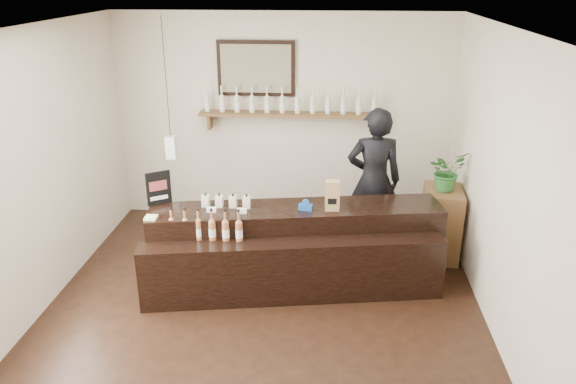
{
  "coord_description": "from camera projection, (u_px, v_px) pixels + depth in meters",
  "views": [
    {
      "loc": [
        0.65,
        -4.86,
        3.26
      ],
      "look_at": [
        0.21,
        0.7,
        1.06
      ],
      "focal_mm": 35.0,
      "sensor_mm": 36.0,
      "label": 1
    }
  ],
  "objects": [
    {
      "name": "tape_dispenser",
      "position": [
        306.0,
        206.0,
        5.97
      ],
      "size": [
        0.15,
        0.08,
        0.12
      ],
      "color": "#174BA2",
      "rests_on": "counter"
    },
    {
      "name": "ground",
      "position": [
        262.0,
        312.0,
        5.75
      ],
      "size": [
        5.0,
        5.0,
        0.0
      ],
      "primitive_type": "plane",
      "color": "black",
      "rests_on": "ground"
    },
    {
      "name": "promo_sign",
      "position": [
        159.0,
        188.0,
        6.06
      ],
      "size": [
        0.24,
        0.16,
        0.38
      ],
      "color": "black",
      "rests_on": "counter"
    },
    {
      "name": "back_wall_decor",
      "position": [
        271.0,
        95.0,
        7.32
      ],
      "size": [
        2.66,
        0.96,
        1.69
      ],
      "color": "brown",
      "rests_on": "ground"
    },
    {
      "name": "paper_bag",
      "position": [
        332.0,
        195.0,
        5.94
      ],
      "size": [
        0.15,
        0.12,
        0.33
      ],
      "color": "olive",
      "rests_on": "counter"
    },
    {
      "name": "potted_plant",
      "position": [
        447.0,
        171.0,
        6.5
      ],
      "size": [
        0.56,
        0.55,
        0.47
      ],
      "primitive_type": "imported",
      "rotation": [
        0.0,
        0.0,
        0.63
      ],
      "color": "#276127",
      "rests_on": "side_cabinet"
    },
    {
      "name": "room_shell",
      "position": [
        259.0,
        154.0,
        5.13
      ],
      "size": [
        5.0,
        5.0,
        5.0
      ],
      "color": "beige",
      "rests_on": "ground"
    },
    {
      "name": "side_cabinet",
      "position": [
        441.0,
        223.0,
        6.74
      ],
      "size": [
        0.48,
        0.63,
        0.87
      ],
      "color": "brown",
      "rests_on": "ground"
    },
    {
      "name": "counter",
      "position": [
        295.0,
        251.0,
        6.12
      ],
      "size": [
        3.22,
        1.36,
        1.04
      ],
      "color": "black",
      "rests_on": "ground"
    },
    {
      "name": "shopkeeper",
      "position": [
        374.0,
        172.0,
        6.73
      ],
      "size": [
        0.76,
        0.52,
        2.04
      ],
      "primitive_type": "imported",
      "rotation": [
        0.0,
        0.0,
        3.19
      ],
      "color": "black",
      "rests_on": "ground"
    }
  ]
}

